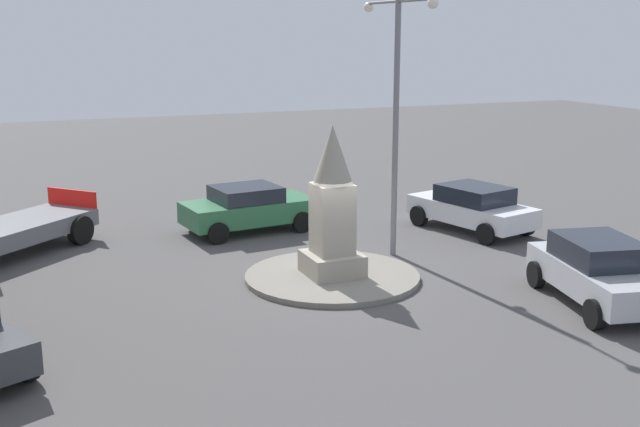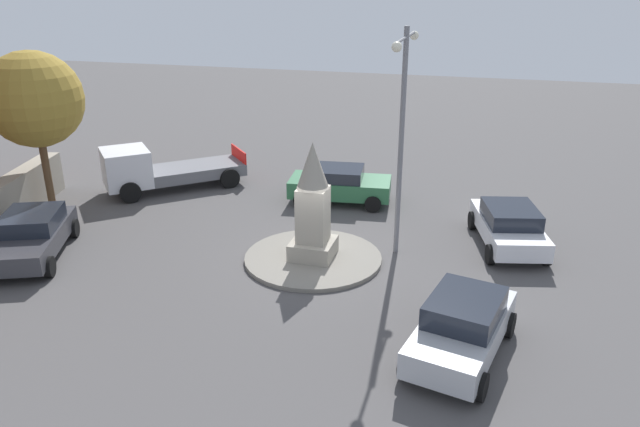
# 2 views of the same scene
# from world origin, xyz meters

# --- Properties ---
(ground_plane) EXTENTS (80.00, 80.00, 0.00)m
(ground_plane) POSITION_xyz_m (0.00, 0.00, 0.00)
(ground_plane) COLOR #4F4C4C
(traffic_island) EXTENTS (4.36, 4.36, 0.13)m
(traffic_island) POSITION_xyz_m (0.00, 0.00, 0.07)
(traffic_island) COLOR gray
(traffic_island) RESTS_ON ground
(monument) EXTENTS (1.33, 1.33, 3.72)m
(monument) POSITION_xyz_m (0.00, 0.00, 1.85)
(monument) COLOR #9E9687
(monument) RESTS_ON traffic_island
(streetlamp) EXTENTS (3.75, 0.28, 7.10)m
(streetlamp) POSITION_xyz_m (-1.36, 2.42, 4.40)
(streetlamp) COLOR slate
(streetlamp) RESTS_ON ground
(car_white_parked_right) EXTENTS (4.33, 2.72, 1.42)m
(car_white_parked_right) POSITION_xyz_m (-2.82, 5.93, 0.75)
(car_white_parked_right) COLOR silver
(car_white_parked_right) RESTS_ON ground
(car_green_approaching) EXTENTS (2.44, 4.15, 1.42)m
(car_green_approaching) POSITION_xyz_m (-5.38, -0.49, 0.75)
(car_green_approaching) COLOR #2D6B42
(car_green_approaching) RESTS_ON ground
(car_dark_grey_near_island) EXTENTS (4.62, 3.34, 1.43)m
(car_dark_grey_near_island) POSITION_xyz_m (2.17, -8.72, 0.75)
(car_dark_grey_near_island) COLOR #38383D
(car_dark_grey_near_island) RESTS_ON ground
(car_silver_far_side) EXTENTS (4.21, 2.59, 1.52)m
(car_silver_far_side) POSITION_xyz_m (3.96, 4.82, 0.78)
(car_silver_far_side) COLOR #B7BABF
(car_silver_far_side) RESTS_ON ground
(truck_white_parked_left) EXTENTS (5.27, 5.55, 1.92)m
(truck_white_parked_left) POSITION_xyz_m (-4.67, -8.14, 0.92)
(truck_white_parked_left) COLOR silver
(truck_white_parked_left) RESTS_ON ground
(tree_near_wall) EXTENTS (3.48, 3.48, 6.03)m
(tree_near_wall) POSITION_xyz_m (-1.49, -10.95, 4.27)
(tree_near_wall) COLOR brown
(tree_near_wall) RESTS_ON ground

